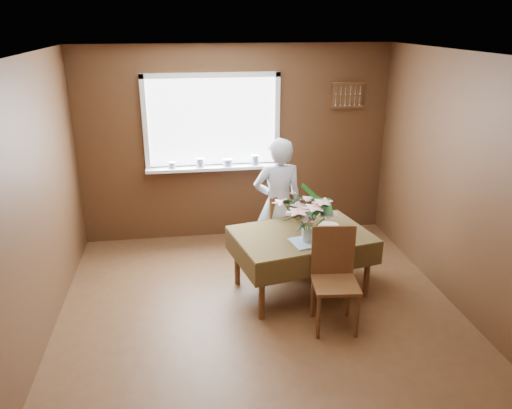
{
  "coord_description": "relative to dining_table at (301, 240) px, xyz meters",
  "views": [
    {
      "loc": [
        -0.7,
        -4.02,
        2.79
      ],
      "look_at": [
        0.0,
        0.55,
        1.05
      ],
      "focal_mm": 35.0,
      "sensor_mm": 36.0,
      "label": 1
    }
  ],
  "objects": [
    {
      "name": "floor",
      "position": [
        -0.5,
        -0.62,
        -0.59
      ],
      "size": [
        4.5,
        4.5,
        0.0
      ],
      "primitive_type": "plane",
      "color": "#50301B",
      "rests_on": "ground"
    },
    {
      "name": "ceiling",
      "position": [
        -0.5,
        -0.62,
        1.91
      ],
      "size": [
        4.5,
        4.5,
        0.0
      ],
      "primitive_type": "plane",
      "rotation": [
        3.14,
        0.0,
        0.0
      ],
      "color": "white",
      "rests_on": "wall_back"
    },
    {
      "name": "wall_back",
      "position": [
        -0.5,
        1.63,
        0.66
      ],
      "size": [
        4.0,
        0.0,
        4.0
      ],
      "primitive_type": "plane",
      "rotation": [
        1.57,
        0.0,
        0.0
      ],
      "color": "brown",
      "rests_on": "floor"
    },
    {
      "name": "wall_front",
      "position": [
        -0.5,
        -2.87,
        0.66
      ],
      "size": [
        4.0,
        0.0,
        4.0
      ],
      "primitive_type": "plane",
      "rotation": [
        -1.57,
        0.0,
        0.0
      ],
      "color": "brown",
      "rests_on": "floor"
    },
    {
      "name": "wall_left",
      "position": [
        -2.5,
        -0.62,
        0.66
      ],
      "size": [
        0.0,
        4.5,
        4.5
      ],
      "primitive_type": "plane",
      "rotation": [
        1.57,
        0.0,
        1.57
      ],
      "color": "brown",
      "rests_on": "floor"
    },
    {
      "name": "wall_right",
      "position": [
        1.5,
        -0.62,
        0.66
      ],
      "size": [
        0.0,
        4.5,
        4.5
      ],
      "primitive_type": "plane",
      "rotation": [
        1.57,
        0.0,
        -1.57
      ],
      "color": "brown",
      "rests_on": "floor"
    },
    {
      "name": "window_assembly",
      "position": [
        -0.79,
        1.58,
        0.77
      ],
      "size": [
        1.72,
        0.2,
        1.22
      ],
      "color": "white",
      "rests_on": "wall_back"
    },
    {
      "name": "spoon_rack",
      "position": [
        0.95,
        1.59,
        1.26
      ],
      "size": [
        0.44,
        0.05,
        0.33
      ],
      "color": "brown",
      "rests_on": "wall_back"
    },
    {
      "name": "dining_table",
      "position": [
        0.0,
        0.0,
        0.0
      ],
      "size": [
        1.55,
        1.21,
        0.68
      ],
      "rotation": [
        0.0,
        0.0,
        0.21
      ],
      "color": "brown",
      "rests_on": "floor"
    },
    {
      "name": "chair_far",
      "position": [
        -0.12,
        0.7,
        -0.1
      ],
      "size": [
        0.52,
        0.52,
        0.89
      ],
      "rotation": [
        0.0,
        0.0,
        3.64
      ],
      "color": "brown",
      "rests_on": "floor"
    },
    {
      "name": "chair_near",
      "position": [
        0.16,
        -0.64,
        -0.07
      ],
      "size": [
        0.46,
        0.46,
        0.97
      ],
      "rotation": [
        0.0,
        0.0,
        -0.11
      ],
      "color": "brown",
      "rests_on": "floor"
    },
    {
      "name": "seated_woman",
      "position": [
        -0.13,
        0.62,
        0.18
      ],
      "size": [
        0.57,
        0.38,
        1.55
      ],
      "primitive_type": "imported",
      "rotation": [
        0.0,
        0.0,
        3.15
      ],
      "color": "white",
      "rests_on": "floor"
    },
    {
      "name": "flower_bouquet",
      "position": [
        0.01,
        -0.2,
        0.39
      ],
      "size": [
        0.56,
        0.56,
        0.48
      ],
      "rotation": [
        0.0,
        0.0,
        0.24
      ],
      "color": "white",
      "rests_on": "dining_table"
    },
    {
      "name": "side_plate",
      "position": [
        0.33,
        0.13,
        0.09
      ],
      "size": [
        0.24,
        0.24,
        0.01
      ],
      "primitive_type": "cylinder",
      "rotation": [
        0.0,
        0.0,
        -0.07
      ],
      "color": "white",
      "rests_on": "dining_table"
    },
    {
      "name": "table_knife",
      "position": [
        0.18,
        -0.11,
        0.09
      ],
      "size": [
        0.02,
        0.19,
        0.0
      ],
      "primitive_type": "cube",
      "rotation": [
        0.0,
        0.0,
        -0.0
      ],
      "color": "silver",
      "rests_on": "dining_table"
    }
  ]
}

